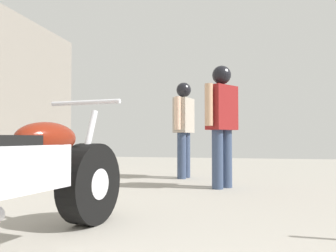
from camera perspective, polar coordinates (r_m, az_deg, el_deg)
The scene contains 4 objects.
ground_plane at distance 3.37m, azimuth 4.15°, elevation -13.57°, with size 16.59×16.59×0.00m, color #9E998E.
motorcycle_maroon_cruiser at distance 2.21m, azimuth -24.19°, elevation -8.76°, with size 0.68×2.07×0.97m.
mechanic_in_blue at distance 5.78m, azimuth 2.64°, elevation 0.89°, with size 0.32×0.64×1.61m.
mechanic_with_helmet at distance 4.70m, azimuth 8.96°, elevation 1.91°, with size 0.46×0.59×1.66m.
Camera 1 is at (0.44, 0.18, 0.68)m, focal length 36.57 mm.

